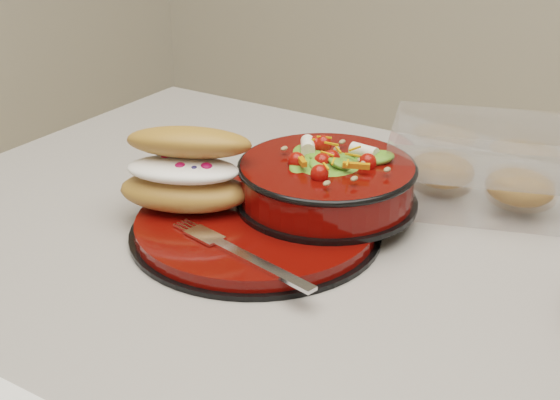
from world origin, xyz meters
The scene contains 5 objects.
dinner_plate centered at (-0.18, -0.02, 0.91)m, with size 0.28×0.28×0.02m.
salad_bowl centered at (-0.13, 0.06, 0.95)m, with size 0.21×0.21×0.09m.
croissant centered at (-0.26, -0.03, 0.96)m, with size 0.17×0.15×0.09m.
fork centered at (-0.14, -0.10, 0.92)m, with size 0.18×0.06×0.00m.
pastry_box centered at (0.00, 0.20, 0.95)m, with size 0.26×0.22×0.09m.
Camera 1 is at (0.26, -0.67, 1.31)m, focal length 50.00 mm.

